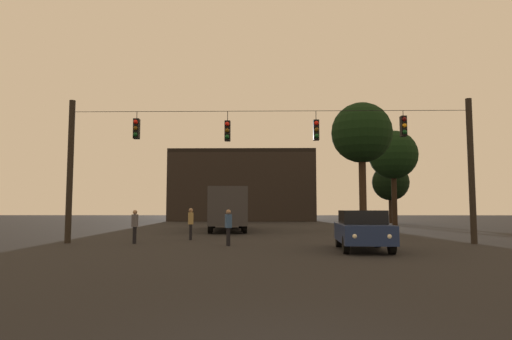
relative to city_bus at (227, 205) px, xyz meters
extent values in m
plane|color=black|center=(2.97, -3.89, -1.87)|extent=(168.00, 168.00, 0.00)
cylinder|color=black|center=(-6.35, -12.53, 1.49)|extent=(0.28, 0.28, 6.71)
cylinder|color=black|center=(12.28, -12.53, 1.49)|extent=(0.28, 0.28, 6.71)
cylinder|color=black|center=(2.97, -12.53, 4.29)|extent=(18.62, 0.02, 0.02)
cylinder|color=black|center=(-3.26, -12.53, 4.11)|extent=(0.03, 0.03, 0.34)
cube|color=black|center=(-3.26, -12.53, 3.47)|extent=(0.26, 0.32, 0.95)
sphere|color=red|center=(-3.26, -12.71, 3.77)|extent=(0.20, 0.20, 0.20)
sphere|color=#5B3D0C|center=(-3.26, -12.71, 3.47)|extent=(0.20, 0.20, 0.20)
sphere|color=#0C4219|center=(-3.26, -12.71, 3.17)|extent=(0.20, 0.20, 0.20)
cylinder|color=black|center=(1.03, -12.53, 4.05)|extent=(0.03, 0.03, 0.46)
cube|color=black|center=(1.03, -12.53, 3.35)|extent=(0.26, 0.32, 0.95)
sphere|color=red|center=(1.03, -12.71, 3.65)|extent=(0.20, 0.20, 0.20)
sphere|color=#5B3D0C|center=(1.03, -12.71, 3.35)|extent=(0.20, 0.20, 0.20)
sphere|color=#0C4219|center=(1.03, -12.71, 3.05)|extent=(0.20, 0.20, 0.20)
cylinder|color=black|center=(5.17, -12.53, 4.07)|extent=(0.03, 0.03, 0.43)
cube|color=black|center=(5.17, -12.53, 3.38)|extent=(0.26, 0.32, 0.95)
sphere|color=red|center=(5.17, -12.71, 3.68)|extent=(0.20, 0.20, 0.20)
sphere|color=#5B3D0C|center=(5.17, -12.71, 3.38)|extent=(0.20, 0.20, 0.20)
sphere|color=#0C4219|center=(5.17, -12.71, 3.08)|extent=(0.20, 0.20, 0.20)
cylinder|color=black|center=(9.23, -12.53, 4.15)|extent=(0.03, 0.03, 0.26)
cube|color=black|center=(9.23, -12.53, 3.55)|extent=(0.26, 0.32, 0.95)
sphere|color=#510A0A|center=(9.23, -12.71, 3.85)|extent=(0.20, 0.20, 0.20)
sphere|color=orange|center=(9.23, -12.71, 3.55)|extent=(0.20, 0.20, 0.20)
sphere|color=#0C4219|center=(9.23, -12.71, 3.25)|extent=(0.20, 0.20, 0.20)
cube|color=#2D2D33|center=(0.00, 0.01, -0.12)|extent=(3.44, 11.17, 2.50)
cube|color=black|center=(0.00, 0.01, 0.49)|extent=(3.42, 10.52, 0.70)
cylinder|color=black|center=(-1.45, 3.86, -1.37)|extent=(0.37, 1.02, 1.00)
cylinder|color=black|center=(0.76, 4.05, -1.37)|extent=(0.37, 1.02, 1.00)
cylinder|color=black|center=(-0.92, -2.28, -1.37)|extent=(0.37, 1.02, 1.00)
cylinder|color=black|center=(1.30, -2.09, -1.37)|extent=(0.37, 1.02, 1.00)
cylinder|color=black|center=(-0.75, -4.25, -1.37)|extent=(0.37, 1.02, 1.00)
cylinder|color=black|center=(1.47, -4.06, -1.37)|extent=(0.37, 1.02, 1.00)
cube|color=beige|center=(-0.29, 3.30, 0.49)|extent=(2.62, 1.02, 0.56)
cube|color=beige|center=(0.24, -2.73, 0.49)|extent=(2.62, 1.02, 0.56)
cube|color=navy|center=(6.52, -15.90, -1.21)|extent=(2.10, 4.42, 0.68)
cube|color=black|center=(6.53, -15.75, -0.61)|extent=(1.74, 2.43, 0.52)
cylinder|color=black|center=(7.21, -17.37, -1.55)|extent=(0.26, 0.65, 0.64)
cylinder|color=black|center=(5.63, -17.26, -1.55)|extent=(0.26, 0.65, 0.64)
cylinder|color=black|center=(7.41, -14.54, -1.55)|extent=(0.26, 0.65, 0.64)
cylinder|color=black|center=(5.83, -14.42, -1.55)|extent=(0.26, 0.65, 0.64)
sphere|color=white|center=(6.95, -18.03, -1.21)|extent=(0.18, 0.18, 0.18)
sphere|color=white|center=(5.80, -17.95, -1.21)|extent=(0.18, 0.18, 0.18)
cylinder|color=black|center=(-1.04, -10.20, -1.47)|extent=(0.14, 0.14, 0.80)
cylinder|color=black|center=(-1.00, -10.36, -1.47)|extent=(0.14, 0.14, 0.80)
cube|color=#997F4C|center=(-1.02, -10.28, -0.77)|extent=(0.32, 0.41, 0.60)
sphere|color=#8C6B51|center=(-1.02, -10.28, -0.36)|extent=(0.22, 0.22, 0.22)
cylinder|color=black|center=(-3.21, -12.59, -1.49)|extent=(0.14, 0.14, 0.76)
cylinder|color=black|center=(-3.19, -12.75, -1.49)|extent=(0.14, 0.14, 0.76)
cube|color=#4C4C56|center=(-3.20, -12.67, -0.82)|extent=(0.27, 0.38, 0.57)
sphere|color=#8C6B51|center=(-3.20, -12.67, -0.44)|extent=(0.20, 0.20, 0.20)
cylinder|color=black|center=(1.18, -13.82, -1.48)|extent=(0.14, 0.14, 0.77)
cylinder|color=black|center=(1.22, -13.98, -1.48)|extent=(0.14, 0.14, 0.77)
cube|color=#2D4C7F|center=(1.20, -13.90, -0.81)|extent=(0.33, 0.41, 0.58)
sphere|color=#8C6B51|center=(1.20, -13.90, -0.42)|extent=(0.21, 0.21, 0.21)
cube|color=black|center=(-0.17, 27.25, 2.50)|extent=(18.82, 8.50, 8.74)
cube|color=black|center=(-0.17, 27.25, 7.12)|extent=(18.82, 8.50, 0.50)
cylinder|color=black|center=(15.34, 10.63, 0.74)|extent=(0.52, 0.52, 5.20)
sphere|color=black|center=(15.34, 10.63, 4.99)|extent=(4.73, 4.73, 4.73)
cylinder|color=#2D2116|center=(9.67, -1.53, 0.88)|extent=(0.51, 0.51, 5.48)
sphere|color=black|center=(9.67, -1.53, 5.12)|extent=(4.30, 4.30, 4.30)
cylinder|color=black|center=(16.72, 16.75, -0.31)|extent=(0.53, 0.53, 3.11)
sphere|color=black|center=(16.72, 16.75, 2.66)|extent=(4.04, 4.04, 4.04)
camera|label=1|loc=(2.77, -33.36, -0.29)|focal=31.64mm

